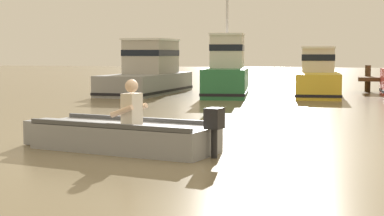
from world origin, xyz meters
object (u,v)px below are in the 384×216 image
at_px(rowboat_with_person, 121,135).
at_px(moored_boat_grey, 148,73).
at_px(moored_boat_green, 227,73).
at_px(moored_boat_yellow, 318,77).

bearing_deg(rowboat_with_person, moored_boat_grey, 106.87).
height_order(rowboat_with_person, moored_boat_green, moored_boat_green).
bearing_deg(moored_boat_grey, moored_boat_green, -9.56).
xyz_separation_m(rowboat_with_person, moored_boat_grey, (-4.21, 13.90, 0.55)).
relative_size(rowboat_with_person, moored_boat_grey, 0.62).
bearing_deg(moored_boat_yellow, moored_boat_grey, -172.29).
relative_size(moored_boat_grey, moored_boat_yellow, 0.95).
height_order(moored_boat_green, moored_boat_yellow, moored_boat_green).
xyz_separation_m(rowboat_with_person, moored_boat_green, (-0.87, 13.33, 0.63)).
xyz_separation_m(rowboat_with_person, moored_boat_yellow, (2.46, 14.80, 0.45)).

